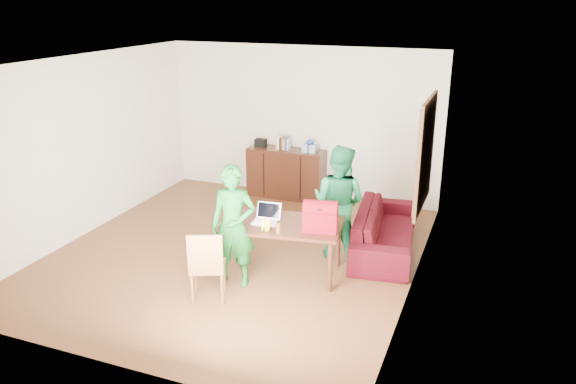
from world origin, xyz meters
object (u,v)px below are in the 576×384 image
at_px(person_near, 233,226).
at_px(table, 282,229).
at_px(bottle, 278,227).
at_px(red_bag, 320,219).
at_px(sofa, 385,230).
at_px(person_far, 339,202).
at_px(laptop, 265,220).
at_px(chair, 208,278).

bearing_deg(person_near, table, 33.54).
relative_size(bottle, red_bag, 0.40).
height_order(person_near, sofa, person_near).
xyz_separation_m(person_far, sofa, (0.58, 0.45, -0.51)).
bearing_deg(laptop, table, 14.81).
bearing_deg(sofa, bottle, 139.65).
relative_size(person_far, red_bag, 3.83).
xyz_separation_m(person_far, laptop, (-0.74, -0.85, -0.05)).
bearing_deg(sofa, laptop, 127.57).
relative_size(chair, person_near, 0.58).
xyz_separation_m(bottle, red_bag, (0.45, 0.28, 0.07)).
bearing_deg(person_near, laptop, 45.13).
bearing_deg(red_bag, person_far, 79.18).
bearing_deg(sofa, person_far, 120.91).
bearing_deg(sofa, table, 130.79).
height_order(chair, person_far, person_far).
xyz_separation_m(table, sofa, (1.11, 1.22, -0.33)).
bearing_deg(laptop, red_bag, -3.63).
bearing_deg(red_bag, chair, -152.94).
relative_size(table, chair, 1.81).
distance_m(table, chair, 1.17).
xyz_separation_m(chair, laptop, (0.39, 0.87, 0.50)).
relative_size(chair, person_far, 0.56).
distance_m(table, person_near, 0.69).
distance_m(person_near, sofa, 2.37).
distance_m(person_far, bottle, 1.20).
bearing_deg(person_far, laptop, 59.07).
bearing_deg(sofa, red_bag, 148.74).
distance_m(person_far, sofa, 0.89).
bearing_deg(chair, sofa, 28.29).
xyz_separation_m(chair, person_near, (0.13, 0.46, 0.52)).
bearing_deg(table, bottle, -85.21).
height_order(person_far, laptop, person_far).
bearing_deg(bottle, table, 103.14).
height_order(laptop, red_bag, red_bag).
height_order(chair, red_bag, red_bag).
distance_m(person_near, person_far, 1.61).
height_order(chair, sofa, chair).
distance_m(bottle, red_bag, 0.54).
bearing_deg(bottle, person_far, 67.91).
xyz_separation_m(table, person_near, (-0.47, -0.48, 0.16)).
bearing_deg(table, chair, -130.92).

